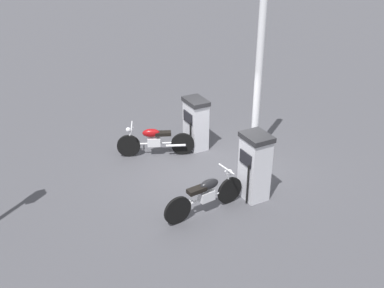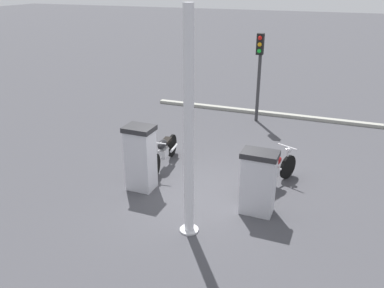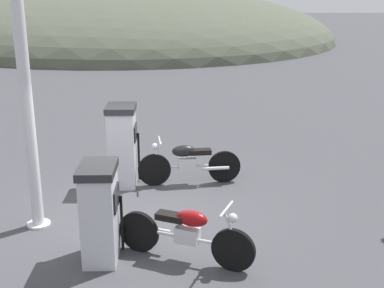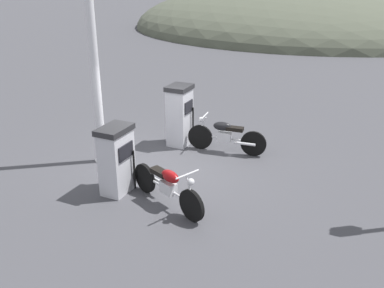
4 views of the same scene
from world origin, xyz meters
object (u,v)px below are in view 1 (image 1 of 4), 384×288
object	(u,v)px
motorcycle_near_pump	(155,141)
motorcycle_far_pump	(206,194)
fuel_pump_far	(255,166)
fuel_pump_near	(196,123)
canopy_support_pole	(258,80)

from	to	relation	value
motorcycle_near_pump	motorcycle_far_pump	world-z (taller)	motorcycle_far_pump
fuel_pump_far	motorcycle_far_pump	bearing A→B (deg)	1.13
fuel_pump_far	motorcycle_near_pump	size ratio (longest dim) A/B	0.82
fuel_pump_far	motorcycle_near_pump	world-z (taller)	fuel_pump_far
fuel_pump_near	fuel_pump_far	bearing A→B (deg)	90.00
canopy_support_pole	fuel_pump_near	bearing A→B (deg)	-41.98
canopy_support_pole	fuel_pump_far	bearing A→B (deg)	55.26
motorcycle_far_pump	canopy_support_pole	distance (m)	3.63
motorcycle_near_pump	canopy_support_pole	size ratio (longest dim) A/B	0.44
fuel_pump_near	fuel_pump_far	size ratio (longest dim) A/B	0.90
fuel_pump_far	motorcycle_near_pump	xyz separation A→B (m)	(1.27, -3.04, -0.39)
fuel_pump_near	motorcycle_far_pump	world-z (taller)	fuel_pump_near
fuel_pump_far	fuel_pump_near	bearing A→B (deg)	-90.00
motorcycle_near_pump	canopy_support_pole	xyz separation A→B (m)	(-2.54, 1.21, 1.76)
motorcycle_near_pump	fuel_pump_near	bearing A→B (deg)	176.75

